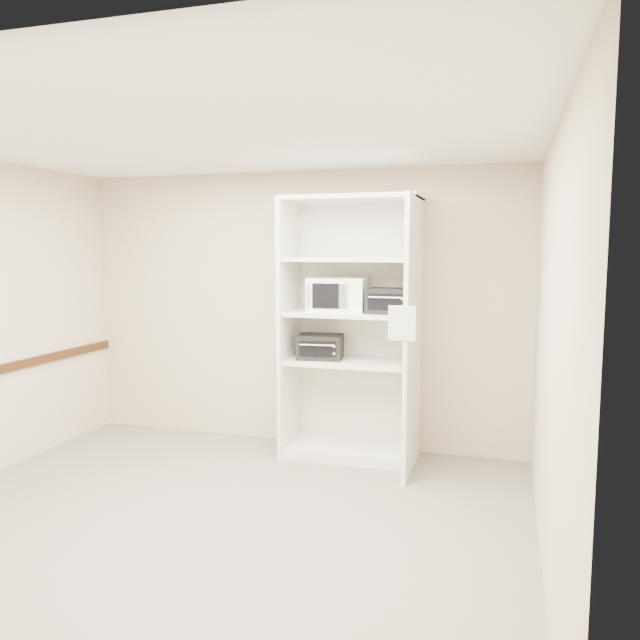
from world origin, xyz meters
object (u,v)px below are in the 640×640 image
(shelving_unit, at_px, (356,337))
(microwave, at_px, (338,294))
(toaster_oven_lower, at_px, (320,347))
(toaster_oven_upper, at_px, (390,301))

(shelving_unit, xyz_separation_m, microwave, (-0.17, -0.01, 0.40))
(shelving_unit, height_order, toaster_oven_lower, shelving_unit)
(microwave, distance_m, toaster_oven_upper, 0.50)
(shelving_unit, bearing_deg, microwave, -177.82)
(shelving_unit, xyz_separation_m, toaster_oven_upper, (0.32, -0.05, 0.35))
(microwave, distance_m, toaster_oven_lower, 0.52)
(microwave, bearing_deg, toaster_oven_lower, -174.49)
(shelving_unit, bearing_deg, toaster_oven_upper, -9.48)
(microwave, relative_size, toaster_oven_lower, 1.27)
(microwave, bearing_deg, toaster_oven_upper, -8.49)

